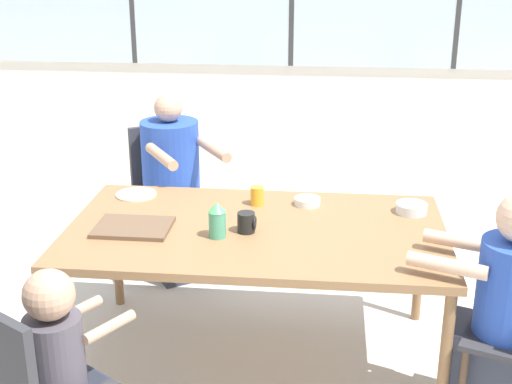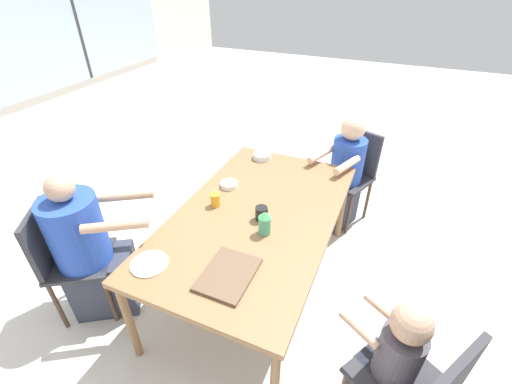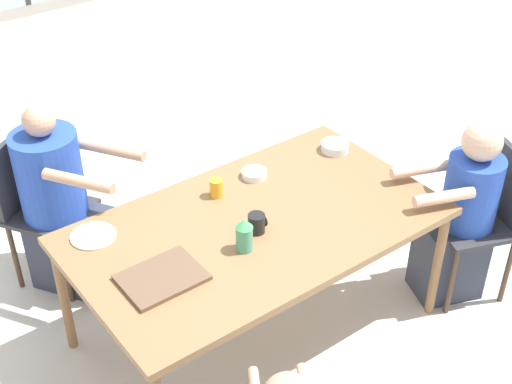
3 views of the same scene
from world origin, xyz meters
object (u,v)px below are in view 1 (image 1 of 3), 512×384
at_px(coffee_mug, 247,222).
at_px(bowl_white_shallow, 307,201).
at_px(person_woman_green_shirt, 174,195).
at_px(bowl_cereal, 411,208).
at_px(person_man_blue_shirt, 499,324).
at_px(chair_for_woman_green_shirt, 165,182).
at_px(sippy_cup, 217,220).
at_px(juice_glass, 257,196).

xyz_separation_m(coffee_mug, bowl_white_shallow, (0.27, 0.38, -0.03)).
relative_size(person_woman_green_shirt, bowl_cereal, 7.30).
xyz_separation_m(person_man_blue_shirt, coffee_mug, (-1.10, 0.35, 0.27)).
distance_m(chair_for_woman_green_shirt, sippy_cup, 1.37).
bearing_deg(bowl_white_shallow, person_woman_green_shirt, 143.11).
height_order(chair_for_woman_green_shirt, coffee_mug, chair_for_woman_green_shirt).
bearing_deg(juice_glass, bowl_cereal, -2.36).
bearing_deg(juice_glass, coffee_mug, -91.75).
distance_m(person_woman_green_shirt, coffee_mug, 1.20).
distance_m(person_man_blue_shirt, juice_glass, 1.33).
bearing_deg(juice_glass, sippy_cup, -107.73).
xyz_separation_m(person_woman_green_shirt, bowl_white_shallow, (0.84, -0.63, 0.23)).
relative_size(person_woman_green_shirt, coffee_mug, 11.80).
bearing_deg(sippy_cup, juice_glass, 72.27).
height_order(bowl_white_shallow, bowl_cereal, bowl_cereal).
height_order(chair_for_woman_green_shirt, bowl_white_shallow, chair_for_woman_green_shirt).
xyz_separation_m(chair_for_woman_green_shirt, juice_glass, (0.68, -0.80, 0.23)).
bearing_deg(person_woman_green_shirt, person_man_blue_shirt, 108.23).
bearing_deg(bowl_white_shallow, chair_for_woman_green_shirt, 140.28).
height_order(chair_for_woman_green_shirt, sippy_cup, chair_for_woman_green_shirt).
bearing_deg(coffee_mug, juice_glass, 88.25).
bearing_deg(coffee_mug, person_woman_green_shirt, 119.49).
bearing_deg(juice_glass, bowl_white_shallow, 5.42).
xyz_separation_m(sippy_cup, juice_glass, (0.14, 0.43, -0.04)).
relative_size(chair_for_woman_green_shirt, person_man_blue_shirt, 0.82).
bearing_deg(bowl_cereal, person_woman_green_shirt, 153.20).
bearing_deg(sippy_cup, bowl_cereal, 23.53).
xyz_separation_m(coffee_mug, juice_glass, (0.01, 0.36, 0.00)).
relative_size(person_woman_green_shirt, person_man_blue_shirt, 1.04).
bearing_deg(person_man_blue_shirt, chair_for_woman_green_shirt, 70.54).
height_order(person_man_blue_shirt, juice_glass, person_man_blue_shirt).
relative_size(chair_for_woman_green_shirt, juice_glass, 9.15).
xyz_separation_m(bowl_white_shallow, bowl_cereal, (0.52, -0.06, 0.01)).
xyz_separation_m(person_man_blue_shirt, juice_glass, (-1.09, 0.71, 0.27)).
height_order(coffee_mug, bowl_white_shallow, coffee_mug).
relative_size(coffee_mug, sippy_cup, 0.57).
bearing_deg(bowl_cereal, person_man_blue_shirt, -65.31).
distance_m(bowl_white_shallow, bowl_cereal, 0.53).
relative_size(chair_for_woman_green_shirt, bowl_white_shallow, 6.70).
distance_m(person_woman_green_shirt, sippy_cup, 1.22).
bearing_deg(chair_for_woman_green_shirt, bowl_white_shallow, 107.73).
height_order(person_man_blue_shirt, bowl_cereal, person_man_blue_shirt).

